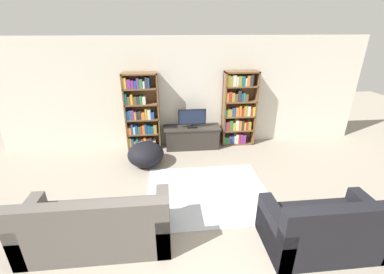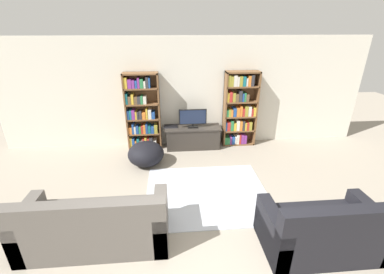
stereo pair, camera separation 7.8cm
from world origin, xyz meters
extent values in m
cube|color=silver|center=(0.00, 4.23, 1.30)|extent=(8.80, 0.06, 2.60)
cube|color=brown|center=(-1.41, 4.03, 0.92)|extent=(0.04, 0.30, 1.83)
cube|color=brown|center=(-0.65, 4.03, 0.92)|extent=(0.04, 0.30, 1.83)
cube|color=brown|center=(-1.03, 4.16, 0.92)|extent=(0.80, 0.04, 1.83)
cube|color=brown|center=(-1.03, 4.03, 1.82)|extent=(0.80, 0.30, 0.04)
cube|color=brown|center=(-1.03, 4.03, 0.02)|extent=(0.77, 0.30, 0.04)
cube|color=gold|center=(-1.37, 4.02, 0.16)|extent=(0.05, 0.24, 0.26)
cube|color=#234C99|center=(-1.31, 4.02, 0.15)|extent=(0.06, 0.24, 0.24)
cube|color=orange|center=(-1.25, 4.02, 0.12)|extent=(0.04, 0.24, 0.18)
cube|color=#196B75|center=(-1.20, 4.02, 0.15)|extent=(0.06, 0.24, 0.23)
cube|color=silver|center=(-1.13, 4.02, 0.12)|extent=(0.07, 0.24, 0.17)
cube|color=#B72D28|center=(-1.07, 4.02, 0.15)|extent=(0.04, 0.24, 0.22)
cube|color=gold|center=(-1.01, 4.02, 0.16)|extent=(0.05, 0.24, 0.25)
cube|color=#B72D28|center=(-0.95, 4.02, 0.15)|extent=(0.05, 0.24, 0.22)
cube|color=#333338|center=(-0.88, 4.02, 0.16)|extent=(0.08, 0.24, 0.24)
cube|color=silver|center=(-0.80, 4.02, 0.12)|extent=(0.08, 0.24, 0.16)
cube|color=brown|center=(-1.03, 4.03, 0.38)|extent=(0.77, 0.30, 0.04)
cube|color=orange|center=(-1.35, 4.02, 0.49)|extent=(0.08, 0.24, 0.17)
cube|color=#234C99|center=(-1.29, 4.02, 0.52)|extent=(0.04, 0.24, 0.24)
cube|color=silver|center=(-1.24, 4.02, 0.49)|extent=(0.04, 0.24, 0.18)
cube|color=#234C99|center=(-1.19, 4.02, 0.50)|extent=(0.06, 0.24, 0.19)
cube|color=#2D7F47|center=(-1.13, 4.02, 0.49)|extent=(0.05, 0.24, 0.17)
cube|color=#B72D28|center=(-1.08, 4.02, 0.50)|extent=(0.04, 0.24, 0.19)
cube|color=orange|center=(-1.02, 4.02, 0.51)|extent=(0.06, 0.24, 0.21)
cube|color=#234C99|center=(-0.96, 4.02, 0.52)|extent=(0.05, 0.24, 0.23)
cube|color=#196B75|center=(-0.90, 4.02, 0.50)|extent=(0.06, 0.24, 0.19)
cube|color=#234C99|center=(-0.83, 4.02, 0.49)|extent=(0.07, 0.24, 0.17)
cube|color=#9E9333|center=(-0.75, 4.02, 0.51)|extent=(0.08, 0.24, 0.21)
cube|color=brown|center=(-1.03, 4.03, 0.75)|extent=(0.77, 0.30, 0.04)
cube|color=#234C99|center=(-1.37, 4.02, 0.88)|extent=(0.05, 0.24, 0.21)
cube|color=#196B75|center=(-1.31, 4.02, 0.88)|extent=(0.05, 0.24, 0.22)
cube|color=#7F338C|center=(-1.25, 4.02, 0.88)|extent=(0.07, 0.24, 0.22)
cube|color=gold|center=(-1.19, 4.02, 0.86)|extent=(0.04, 0.24, 0.18)
cube|color=#333338|center=(-1.15, 4.02, 0.86)|extent=(0.04, 0.24, 0.17)
cube|color=#333338|center=(-1.09, 4.02, 0.87)|extent=(0.06, 0.24, 0.20)
cube|color=orange|center=(-1.01, 4.02, 0.85)|extent=(0.08, 0.24, 0.16)
cube|color=gold|center=(-0.94, 4.02, 0.89)|extent=(0.04, 0.24, 0.25)
cube|color=silver|center=(-0.87, 4.02, 0.88)|extent=(0.08, 0.24, 0.23)
cube|color=#234C99|center=(-0.79, 4.02, 0.85)|extent=(0.07, 0.24, 0.17)
cube|color=brown|center=(-1.03, 4.03, 1.12)|extent=(0.77, 0.30, 0.04)
cube|color=#196B75|center=(-1.37, 4.02, 1.26)|extent=(0.05, 0.24, 0.25)
cube|color=brown|center=(-1.30, 4.02, 1.23)|extent=(0.07, 0.24, 0.18)
cube|color=gold|center=(-1.24, 4.02, 1.25)|extent=(0.05, 0.24, 0.23)
cube|color=brown|center=(-1.17, 4.02, 1.22)|extent=(0.07, 0.24, 0.17)
cube|color=#333338|center=(-1.09, 4.02, 1.22)|extent=(0.07, 0.24, 0.17)
cube|color=#2D7F47|center=(-1.03, 4.02, 1.23)|extent=(0.05, 0.24, 0.18)
cube|color=silver|center=(-0.96, 4.02, 1.22)|extent=(0.07, 0.24, 0.17)
cube|color=brown|center=(-1.03, 4.03, 1.49)|extent=(0.77, 0.30, 0.04)
cube|color=gold|center=(-1.36, 4.02, 1.62)|extent=(0.07, 0.24, 0.24)
cube|color=#7F338C|center=(-1.27, 4.02, 1.60)|extent=(0.08, 0.24, 0.20)
cube|color=#7F338C|center=(-1.19, 4.02, 1.59)|extent=(0.06, 0.24, 0.18)
cube|color=#234C99|center=(-1.13, 4.02, 1.59)|extent=(0.05, 0.24, 0.17)
cube|color=#7F338C|center=(-1.07, 4.02, 1.62)|extent=(0.05, 0.24, 0.23)
cube|color=#2D7F47|center=(-1.00, 4.02, 1.61)|extent=(0.07, 0.24, 0.20)
cube|color=silver|center=(-0.94, 4.02, 1.58)|extent=(0.04, 0.24, 0.16)
cube|color=#333338|center=(-0.88, 4.02, 1.63)|extent=(0.05, 0.24, 0.24)
cube|color=#234C99|center=(-0.83, 4.02, 1.62)|extent=(0.04, 0.24, 0.23)
cube|color=brown|center=(0.93, 4.03, 0.92)|extent=(0.04, 0.30, 1.83)
cube|color=brown|center=(1.70, 4.03, 0.92)|extent=(0.04, 0.30, 1.83)
cube|color=brown|center=(1.32, 4.16, 0.92)|extent=(0.80, 0.04, 1.83)
cube|color=brown|center=(1.32, 4.03, 1.82)|extent=(0.80, 0.30, 0.04)
cube|color=brown|center=(1.32, 4.03, 0.02)|extent=(0.77, 0.30, 0.04)
cube|color=#2D7F47|center=(0.98, 4.02, 0.13)|extent=(0.05, 0.24, 0.19)
cube|color=#2D7F47|center=(1.04, 4.02, 0.13)|extent=(0.08, 0.24, 0.18)
cube|color=#7F338C|center=(1.11, 4.02, 0.13)|extent=(0.04, 0.24, 0.19)
cube|color=#234C99|center=(1.17, 4.02, 0.13)|extent=(0.07, 0.24, 0.19)
cube|color=silver|center=(1.24, 4.02, 0.13)|extent=(0.04, 0.24, 0.20)
cube|color=silver|center=(1.29, 4.02, 0.16)|extent=(0.06, 0.24, 0.24)
cube|color=#B72D28|center=(1.35, 4.02, 0.16)|extent=(0.04, 0.24, 0.25)
cube|color=#7F338C|center=(1.41, 4.02, 0.15)|extent=(0.06, 0.24, 0.23)
cube|color=#7F338C|center=(1.48, 4.02, 0.14)|extent=(0.07, 0.24, 0.22)
cube|color=brown|center=(1.32, 4.03, 0.38)|extent=(0.77, 0.30, 0.04)
cube|color=#234C99|center=(0.97, 4.02, 0.51)|extent=(0.04, 0.24, 0.22)
cube|color=#B72D28|center=(1.04, 4.02, 0.51)|extent=(0.08, 0.24, 0.22)
cube|color=#2D7F47|center=(1.12, 4.02, 0.53)|extent=(0.07, 0.24, 0.25)
cube|color=gold|center=(1.19, 4.02, 0.50)|extent=(0.06, 0.24, 0.19)
cube|color=silver|center=(1.27, 4.02, 0.53)|extent=(0.07, 0.24, 0.26)
cube|color=orange|center=(1.34, 4.02, 0.52)|extent=(0.06, 0.24, 0.24)
cube|color=#333338|center=(1.41, 4.02, 0.52)|extent=(0.05, 0.24, 0.24)
cube|color=gold|center=(1.46, 4.02, 0.50)|extent=(0.05, 0.24, 0.19)
cube|color=#B72D28|center=(1.52, 4.02, 0.50)|extent=(0.05, 0.24, 0.20)
cube|color=#9E9333|center=(1.58, 4.02, 0.51)|extent=(0.07, 0.24, 0.21)
cube|color=brown|center=(1.32, 4.03, 0.75)|extent=(0.77, 0.30, 0.04)
cube|color=#2D7F47|center=(0.98, 4.02, 0.85)|extent=(0.06, 0.24, 0.17)
cube|color=#9E9333|center=(1.04, 4.02, 0.86)|extent=(0.05, 0.24, 0.18)
cube|color=orange|center=(1.09, 4.02, 0.85)|extent=(0.05, 0.24, 0.17)
cube|color=#234C99|center=(1.16, 4.02, 0.87)|extent=(0.07, 0.24, 0.20)
cube|color=orange|center=(1.24, 4.02, 0.88)|extent=(0.08, 0.24, 0.21)
cube|color=orange|center=(1.32, 4.02, 0.90)|extent=(0.05, 0.24, 0.25)
cube|color=#B72D28|center=(1.38, 4.02, 0.87)|extent=(0.05, 0.24, 0.19)
cube|color=#9E9333|center=(1.45, 4.02, 0.89)|extent=(0.08, 0.24, 0.25)
cube|color=silver|center=(1.53, 4.02, 0.89)|extent=(0.07, 0.24, 0.24)
cube|color=#B72D28|center=(1.59, 4.02, 0.86)|extent=(0.04, 0.24, 0.18)
cube|color=gold|center=(1.65, 4.02, 0.88)|extent=(0.06, 0.24, 0.21)
cube|color=brown|center=(1.32, 4.03, 1.12)|extent=(0.77, 0.30, 0.04)
cube|color=gold|center=(0.98, 4.02, 1.25)|extent=(0.05, 0.24, 0.22)
cube|color=#B72D28|center=(1.04, 4.02, 1.26)|extent=(0.07, 0.24, 0.24)
cube|color=#9E9333|center=(1.12, 4.02, 1.24)|extent=(0.07, 0.24, 0.21)
cube|color=brown|center=(1.19, 4.02, 1.23)|extent=(0.08, 0.24, 0.18)
cube|color=#333338|center=(1.27, 4.02, 1.27)|extent=(0.07, 0.24, 0.26)
cube|color=#234C99|center=(1.34, 4.02, 1.23)|extent=(0.04, 0.24, 0.19)
cube|color=#2D7F47|center=(1.39, 4.02, 1.24)|extent=(0.04, 0.24, 0.21)
cube|color=brown|center=(1.44, 4.02, 1.22)|extent=(0.07, 0.24, 0.17)
cube|color=brown|center=(1.32, 4.03, 1.49)|extent=(0.77, 0.30, 0.04)
cube|color=#9E9333|center=(0.99, 4.02, 1.63)|extent=(0.07, 0.24, 0.25)
cube|color=#9E9333|center=(1.05, 4.02, 1.62)|extent=(0.06, 0.24, 0.23)
cube|color=silver|center=(1.13, 4.02, 1.63)|extent=(0.08, 0.24, 0.25)
cube|color=silver|center=(1.20, 4.02, 1.61)|extent=(0.05, 0.24, 0.22)
cube|color=#9E9333|center=(1.26, 4.02, 1.62)|extent=(0.07, 0.24, 0.23)
cube|color=#196B75|center=(1.34, 4.02, 1.62)|extent=(0.07, 0.24, 0.23)
cube|color=silver|center=(1.40, 4.02, 1.59)|extent=(0.04, 0.24, 0.18)
cube|color=orange|center=(1.46, 4.02, 1.62)|extent=(0.06, 0.24, 0.24)
cube|color=#333338|center=(1.53, 4.02, 1.63)|extent=(0.07, 0.24, 0.25)
cube|color=#332D28|center=(0.14, 3.92, 0.25)|extent=(1.28, 0.47, 0.50)
cube|color=#332D28|center=(0.14, 3.92, 0.52)|extent=(1.36, 0.50, 0.04)
cube|color=black|center=(0.14, 3.91, 0.55)|extent=(0.24, 0.16, 0.03)
cylinder|color=black|center=(0.14, 3.91, 0.59)|extent=(0.04, 0.04, 0.05)
cube|color=black|center=(0.14, 3.91, 0.80)|extent=(0.66, 0.04, 0.37)
cube|color=#19233D|center=(0.14, 3.89, 0.80)|extent=(0.61, 0.00, 0.33)
cube|color=#28282D|center=(-0.39, 3.98, 0.55)|extent=(0.34, 0.21, 0.02)
cube|color=black|center=(-0.39, 3.98, 0.56)|extent=(0.32, 0.20, 0.00)
cube|color=#B2B7C1|center=(0.23, 1.96, 0.01)|extent=(2.17, 1.84, 0.02)
cube|color=#56514C|center=(-1.44, 0.99, 0.22)|extent=(1.94, 0.82, 0.45)
cube|color=#56514C|center=(-1.44, 0.68, 0.67)|extent=(1.94, 0.18, 0.44)
cube|color=#56514C|center=(-2.32, 0.99, 0.31)|extent=(0.18, 0.82, 0.63)
cube|color=#56514C|center=(-0.56, 0.99, 0.31)|extent=(0.18, 0.82, 0.63)
cube|color=black|center=(1.58, 0.65, 0.21)|extent=(1.53, 0.85, 0.42)
cube|color=black|center=(1.58, 0.31, 0.66)|extent=(1.53, 0.18, 0.47)
cube|color=black|center=(0.90, 0.65, 0.30)|extent=(0.18, 0.85, 0.60)
cube|color=black|center=(2.26, 0.65, 0.30)|extent=(0.18, 0.85, 0.60)
ellipsoid|color=black|center=(-0.94, 3.14, 0.26)|extent=(0.77, 0.77, 0.51)
camera|label=1|loc=(-0.44, -1.85, 2.79)|focal=24.00mm
camera|label=2|loc=(-0.37, -1.85, 2.79)|focal=24.00mm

